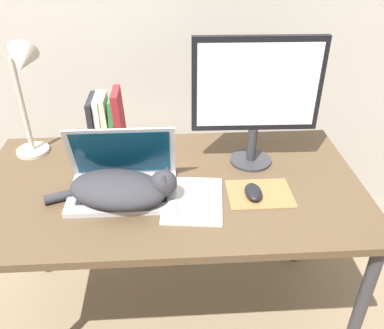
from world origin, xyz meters
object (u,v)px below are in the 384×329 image
Objects in this scene: cat at (122,189)px; computer_mouse at (253,192)px; external_monitor at (257,94)px; notepad at (193,200)px; desk_lamp at (24,82)px; book_row at (107,122)px; laptop at (123,180)px.

cat reaches higher than computer_mouse.
notepad is (-0.24, -0.24, -0.28)m from external_monitor.
cat is 0.98× the size of desk_lamp.
notepad is at bearing -50.49° from book_row.
book_row is 0.52m from notepad.
desk_lamp reaches higher than computer_mouse.
external_monitor is at bearing 19.45° from laptop.
laptop is 0.80× the size of desk_lamp.
computer_mouse is at bearing 3.57° from notepad.
desk_lamp reaches higher than laptop.
cat is 4.62× the size of computer_mouse.
laptop reaches higher than cat.
book_row is 0.54× the size of desk_lamp.
external_monitor is at bearing 81.61° from computer_mouse.
book_row reaches higher than notepad.
computer_mouse is at bearing -7.45° from laptop.
laptop is at bearing -160.55° from external_monitor.
cat is at bearing -42.56° from desk_lamp.
book_row is (-0.08, 0.32, 0.07)m from laptop.
cat is 1.82× the size of book_row.
cat is at bearing 177.64° from notepad.
external_monitor is (0.48, 0.23, 0.23)m from cat.
computer_mouse is (0.45, -0.06, -0.03)m from laptop.
laptop is 1.30× the size of notepad.
desk_lamp is (-0.36, 0.33, 0.26)m from cat.
book_row is 0.88× the size of notepad.
computer_mouse is at bearing -22.10° from desk_lamp.
external_monitor reaches higher than desk_lamp.
computer_mouse is 0.66m from book_row.
laptop is 1.49× the size of book_row.
cat reaches higher than notepad.
computer_mouse is (0.45, 0.00, -0.03)m from cat.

